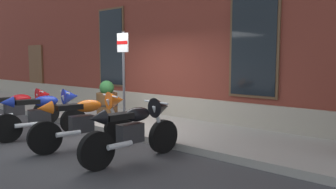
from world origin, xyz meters
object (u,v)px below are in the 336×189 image
(motorcycle_black_sport, at_px, (136,127))
(parking_sign, at_px, (123,65))
(motorcycle_orange_sport, at_px, (88,118))
(barrel_planter, at_px, (107,101))
(motorcycle_red_sport, at_px, (20,107))
(motorcycle_blue_sport, at_px, (46,112))

(motorcycle_black_sport, bearing_deg, parking_sign, 143.69)
(motorcycle_orange_sport, bearing_deg, barrel_planter, 133.80)
(motorcycle_black_sport, height_order, parking_sign, parking_sign)
(motorcycle_red_sport, xyz_separation_m, motorcycle_orange_sport, (2.78, 0.05, 0.04))
(motorcycle_red_sport, xyz_separation_m, motorcycle_blue_sport, (1.38, -0.07, 0.03))
(motorcycle_red_sport, height_order, motorcycle_black_sport, motorcycle_black_sport)
(motorcycle_black_sport, bearing_deg, motorcycle_orange_sport, -177.18)
(motorcycle_blue_sport, distance_m, barrel_planter, 2.18)
(motorcycle_red_sport, height_order, barrel_planter, barrel_planter)
(motorcycle_blue_sport, xyz_separation_m, barrel_planter, (-0.51, 2.11, -0.01))
(motorcycle_orange_sport, relative_size, motorcycle_black_sport, 1.02)
(motorcycle_orange_sport, bearing_deg, parking_sign, 111.86)
(motorcycle_red_sport, bearing_deg, parking_sign, 34.03)
(motorcycle_blue_sport, bearing_deg, barrel_planter, 103.67)
(motorcycle_orange_sport, bearing_deg, motorcycle_black_sport, 2.82)
(parking_sign, bearing_deg, motorcycle_red_sport, -145.97)
(motorcycle_blue_sport, xyz_separation_m, motorcycle_orange_sport, (1.40, 0.12, 0.00))
(motorcycle_black_sport, bearing_deg, motorcycle_red_sport, -178.40)
(motorcycle_red_sport, distance_m, motorcycle_black_sport, 4.07)
(barrel_planter, bearing_deg, motorcycle_orange_sport, -46.20)
(parking_sign, height_order, barrel_planter, parking_sign)
(motorcycle_orange_sport, xyz_separation_m, motorcycle_black_sport, (1.29, 0.06, -0.01))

